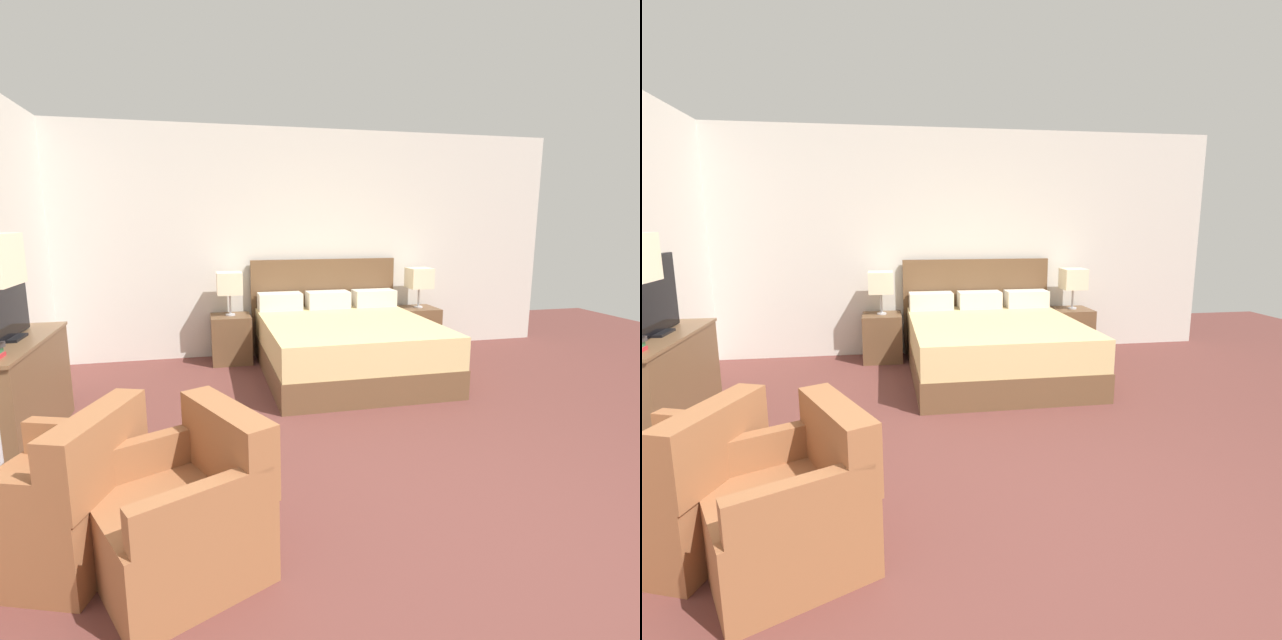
{
  "view_description": "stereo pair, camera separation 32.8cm",
  "coord_description": "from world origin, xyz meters",
  "views": [
    {
      "loc": [
        -1.14,
        -2.15,
        1.62
      ],
      "look_at": [
        -0.11,
        2.16,
        0.75
      ],
      "focal_mm": 28.0,
      "sensor_mm": 36.0,
      "label": 1
    },
    {
      "loc": [
        -0.82,
        -2.21,
        1.62
      ],
      "look_at": [
        -0.11,
        2.16,
        0.75
      ],
      "focal_mm": 28.0,
      "sensor_mm": 36.0,
      "label": 2
    }
  ],
  "objects": [
    {
      "name": "dresser",
      "position": [
        -2.51,
        1.71,
        0.41
      ],
      "size": [
        0.48,
        1.38,
        0.79
      ],
      "color": "brown",
      "rests_on": "ground"
    },
    {
      "name": "nightstand_right",
      "position": [
        1.52,
        3.64,
        0.28
      ],
      "size": [
        0.45,
        0.47,
        0.56
      ],
      "color": "brown",
      "rests_on": "ground"
    },
    {
      "name": "armchair_companion",
      "position": [
        -1.26,
        0.04,
        0.28
      ],
      "size": [
        0.92,
        0.91,
        0.76
      ],
      "color": "#935B38",
      "rests_on": "ground"
    },
    {
      "name": "ground_plane",
      "position": [
        0.0,
        0.0,
        0.0
      ],
      "size": [
        11.8,
        11.8,
        0.0
      ],
      "primitive_type": "plane",
      "color": "brown"
    },
    {
      "name": "table_lamp_left",
      "position": [
        -0.83,
        3.64,
        0.93
      ],
      "size": [
        0.29,
        0.29,
        0.5
      ],
      "color": "#B7B7BC",
      "rests_on": "nightstand_left"
    },
    {
      "name": "table_lamp_right",
      "position": [
        1.52,
        3.64,
        0.93
      ],
      "size": [
        0.29,
        0.29,
        0.5
      ],
      "color": "#B7B7BC",
      "rests_on": "nightstand_right"
    },
    {
      "name": "bed",
      "position": [
        0.35,
        2.9,
        0.32
      ],
      "size": [
        1.83,
        2.09,
        1.17
      ],
      "color": "brown",
      "rests_on": "ground"
    },
    {
      "name": "nightstand_left",
      "position": [
        -0.83,
        3.64,
        0.28
      ],
      "size": [
        0.45,
        0.47,
        0.56
      ],
      "color": "brown",
      "rests_on": "ground"
    },
    {
      "name": "armchair_by_window",
      "position": [
        -1.86,
        0.28,
        0.28
      ],
      "size": [
        0.88,
        0.88,
        0.76
      ],
      "color": "#935B38",
      "rests_on": "ground"
    },
    {
      "name": "tv",
      "position": [
        -2.51,
        1.77,
        1.08
      ],
      "size": [
        0.18,
        0.82,
        0.59
      ],
      "color": "black",
      "rests_on": "dresser"
    },
    {
      "name": "wall_back",
      "position": [
        0.0,
        3.96,
        1.36
      ],
      "size": [
        6.74,
        0.06,
        2.72
      ],
      "primitive_type": "cube",
      "color": "beige",
      "rests_on": "ground"
    }
  ]
}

